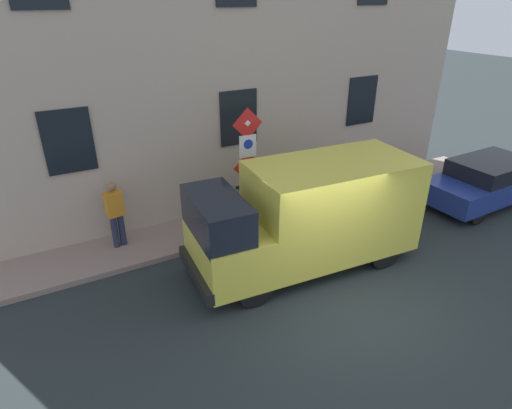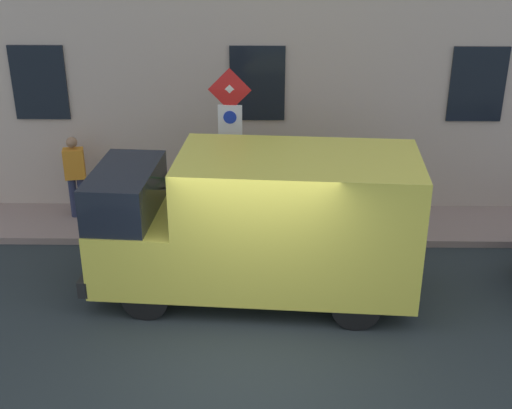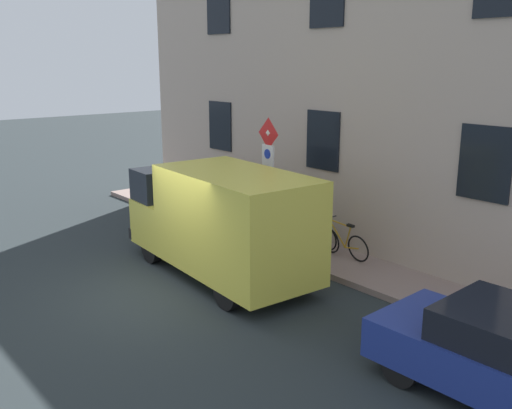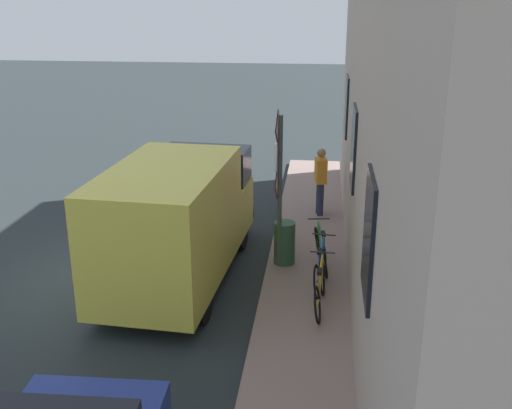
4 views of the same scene
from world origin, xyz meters
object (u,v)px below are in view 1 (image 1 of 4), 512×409
litter_bin (241,213)px  bicycle_orange (284,192)px  delivery_van (309,214)px  parked_hatchback (486,181)px  bicycle_green (232,204)px  pedestrian (115,212)px  bicycle_blue (259,198)px  sign_post_stacked (248,157)px

litter_bin → bicycle_orange: bearing=-67.8°
delivery_van → parked_hatchback: bearing=-174.7°
delivery_van → bicycle_green: bearing=-73.6°
pedestrian → litter_bin: pedestrian is taller
parked_hatchback → bicycle_orange: (2.65, 5.59, -0.22)m
bicycle_blue → bicycle_green: 0.87m
delivery_van → pedestrian: (2.75, 3.78, -0.26)m
sign_post_stacked → pedestrian: size_ratio=1.85×
sign_post_stacked → pedestrian: bearing=75.3°
sign_post_stacked → bicycle_orange: 2.56m
delivery_van → bicycle_green: (2.81, 0.62, -0.82)m
delivery_van → bicycle_orange: bearing=-107.9°
delivery_van → bicycle_blue: 2.94m
bicycle_blue → pedestrian: size_ratio=1.00×
parked_hatchback → bicycle_blue: size_ratio=2.36×
bicycle_blue → delivery_van: bearing=90.8°
sign_post_stacked → litter_bin: 1.62m
sign_post_stacked → bicycle_green: sign_post_stacked is taller
parked_hatchback → litter_bin: 7.68m
pedestrian → bicycle_green: bearing=80.7°
delivery_van → bicycle_blue: bearing=-91.2°
pedestrian → litter_bin: size_ratio=1.91×
bicycle_orange → bicycle_blue: size_ratio=1.00×
litter_bin → bicycle_blue: bearing=-52.3°
delivery_van → pedestrian: delivery_van is taller
bicycle_green → litter_bin: bearing=74.1°
sign_post_stacked → pedestrian: sign_post_stacked is taller
parked_hatchback → pedestrian: (2.59, 10.50, 0.34)m
sign_post_stacked → bicycle_blue: 2.09m
sign_post_stacked → bicycle_blue: bearing=-42.5°
bicycle_blue → litter_bin: (-0.76, 0.98, 0.08)m
pedestrian → delivery_van: bearing=43.5°
bicycle_orange → bicycle_blue: 0.87m
litter_bin → parked_hatchback: bearing=-104.3°
sign_post_stacked → bicycle_orange: (0.90, -1.70, -1.69)m
bicycle_orange → bicycle_green: (-0.00, 1.75, 0.00)m
delivery_van → sign_post_stacked: bearing=-69.4°
sign_post_stacked → parked_hatchback: bearing=-103.5°
delivery_van → bicycle_orange: delivery_van is taller
bicycle_blue → bicycle_orange: bearing=-174.0°
bicycle_green → litter_bin: 0.77m
parked_hatchback → bicycle_orange: bearing=-27.0°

